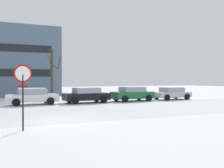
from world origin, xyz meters
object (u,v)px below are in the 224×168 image
object	(u,v)px
parked_car_green	(132,94)
stop_sign	(23,84)
parked_car_silver	(172,93)
parked_car_black	(87,95)
parked_car_white	(32,96)

from	to	relation	value
parked_car_green	stop_sign	bearing A→B (deg)	-135.00
stop_sign	parked_car_silver	xyz separation A→B (m)	(16.16, 11.36, -1.29)
parked_car_black	parked_car_green	xyz separation A→B (m)	(4.84, 0.03, 0.01)
stop_sign	parked_car_black	xyz separation A→B (m)	(6.48, 11.28, -1.24)
parked_car_white	parked_car_silver	bearing A→B (deg)	-0.73
parked_car_white	parked_car_green	distance (m)	9.68
parked_car_black	parked_car_green	size ratio (longest dim) A/B	1.01
parked_car_black	parked_car_silver	size ratio (longest dim) A/B	1.03
parked_car_black	parked_car_silver	distance (m)	9.68
parked_car_green	parked_car_white	bearing A→B (deg)	178.66
stop_sign	parked_car_green	bearing A→B (deg)	45.00
parked_car_white	parked_car_green	world-z (taller)	parked_car_green
parked_car_black	stop_sign	bearing A→B (deg)	-119.87
parked_car_silver	parked_car_black	bearing A→B (deg)	-179.55
parked_car_black	parked_car_green	distance (m)	4.84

